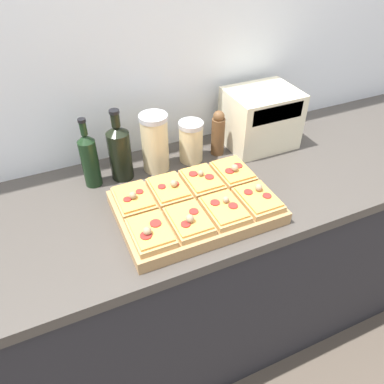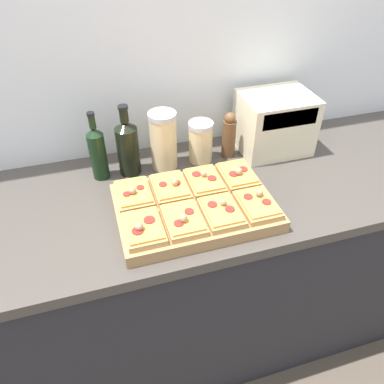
% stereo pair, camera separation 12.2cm
% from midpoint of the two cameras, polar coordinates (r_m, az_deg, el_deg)
% --- Properties ---
extents(wall_back, '(6.00, 0.06, 2.50)m').
position_cam_midpoint_polar(wall_back, '(1.46, -9.73, 18.65)').
color(wall_back, silver).
rests_on(wall_back, ground_plane).
extents(kitchen_counter, '(2.63, 0.67, 0.91)m').
position_cam_midpoint_polar(kitchen_counter, '(1.65, -3.14, -12.47)').
color(kitchen_counter, '#232328').
rests_on(kitchen_counter, ground_plane).
extents(cutting_board, '(0.51, 0.35, 0.04)m').
position_cam_midpoint_polar(cutting_board, '(1.22, -2.27, -2.45)').
color(cutting_board, '#A37A4C').
rests_on(cutting_board, kitchen_counter).
extents(pizza_slice_back_left, '(0.11, 0.16, 0.05)m').
position_cam_midpoint_polar(pizza_slice_back_left, '(1.22, -11.73, -1.11)').
color(pizza_slice_back_left, tan).
rests_on(pizza_slice_back_left, cutting_board).
extents(pizza_slice_back_midleft, '(0.11, 0.16, 0.05)m').
position_cam_midpoint_polar(pizza_slice_back_midleft, '(1.25, -6.33, 0.35)').
color(pizza_slice_back_midleft, tan).
rests_on(pizza_slice_back_midleft, cutting_board).
extents(pizza_slice_back_midright, '(0.11, 0.16, 0.05)m').
position_cam_midpoint_polar(pizza_slice_back_midright, '(1.28, -1.21, 1.74)').
color(pizza_slice_back_midright, tan).
rests_on(pizza_slice_back_midright, cutting_board).
extents(pizza_slice_back_right, '(0.11, 0.16, 0.05)m').
position_cam_midpoint_polar(pizza_slice_back_right, '(1.32, 3.67, 3.04)').
color(pizza_slice_back_right, tan).
rests_on(pizza_slice_back_right, cutting_board).
extents(pizza_slice_front_left, '(0.11, 0.16, 0.05)m').
position_cam_midpoint_polar(pizza_slice_front_left, '(1.10, -9.53, -6.17)').
color(pizza_slice_front_left, tan).
rests_on(pizza_slice_front_left, cutting_board).
extents(pizza_slice_front_midleft, '(0.11, 0.16, 0.05)m').
position_cam_midpoint_polar(pizza_slice_front_midleft, '(1.13, -3.58, -4.45)').
color(pizza_slice_front_midleft, tan).
rests_on(pizza_slice_front_midleft, cutting_board).
extents(pizza_slice_front_midright, '(0.11, 0.16, 0.05)m').
position_cam_midpoint_polar(pizza_slice_front_midright, '(1.16, 2.02, -2.74)').
color(pizza_slice_front_midright, tan).
rests_on(pizza_slice_front_midright, cutting_board).
extents(pizza_slice_front_right, '(0.11, 0.16, 0.05)m').
position_cam_midpoint_polar(pizza_slice_front_right, '(1.21, 7.23, -1.13)').
color(pizza_slice_front_right, tan).
rests_on(pizza_slice_front_right, cutting_board).
extents(olive_oil_bottle, '(0.06, 0.06, 0.26)m').
position_cam_midpoint_polar(olive_oil_bottle, '(1.36, -17.87, 4.73)').
color(olive_oil_bottle, black).
rests_on(olive_oil_bottle, kitchen_counter).
extents(wine_bottle, '(0.08, 0.08, 0.27)m').
position_cam_midpoint_polar(wine_bottle, '(1.37, -13.50, 5.99)').
color(wine_bottle, black).
rests_on(wine_bottle, kitchen_counter).
extents(grain_jar_tall, '(0.10, 0.10, 0.22)m').
position_cam_midpoint_polar(grain_jar_tall, '(1.39, -8.20, 7.36)').
color(grain_jar_tall, beige).
rests_on(grain_jar_tall, kitchen_counter).
extents(grain_jar_short, '(0.09, 0.09, 0.16)m').
position_cam_midpoint_polar(grain_jar_short, '(1.44, -2.60, 7.63)').
color(grain_jar_short, beige).
rests_on(grain_jar_short, kitchen_counter).
extents(pepper_mill, '(0.05, 0.05, 0.19)m').
position_cam_midpoint_polar(pepper_mill, '(1.48, 1.61, 8.88)').
color(pepper_mill, brown).
rests_on(pepper_mill, kitchen_counter).
extents(toaster_oven, '(0.30, 0.22, 0.23)m').
position_cam_midpoint_polar(toaster_oven, '(1.55, 8.15, 11.00)').
color(toaster_oven, beige).
rests_on(toaster_oven, kitchen_counter).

